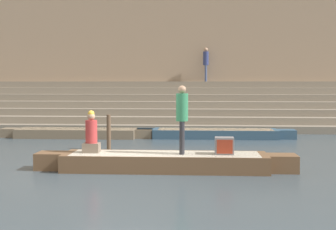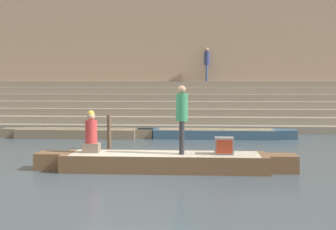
{
  "view_description": "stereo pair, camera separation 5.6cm",
  "coord_description": "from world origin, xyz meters",
  "px_view_note": "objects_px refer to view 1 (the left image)",
  "views": [
    {
      "loc": [
        1.84,
        -11.42,
        2.23
      ],
      "look_at": [
        1.0,
        1.55,
        1.34
      ],
      "focal_mm": 50.0,
      "sensor_mm": 36.0,
      "label": 1
    },
    {
      "loc": [
        1.9,
        -11.42,
        2.23
      ],
      "look_at": [
        1.0,
        1.55,
        1.34
      ],
      "focal_mm": 50.0,
      "sensor_mm": 36.0,
      "label": 2
    }
  ],
  "objects_px": {
    "person_rowing": "(91,135)",
    "mooring_post": "(109,132)",
    "person_standing": "(182,114)",
    "tv_set": "(224,146)",
    "person_on_steps": "(206,62)",
    "rowboat_main": "(165,161)",
    "moored_boat_shore": "(77,133)",
    "moored_boat_distant": "(215,133)"
  },
  "relations": [
    {
      "from": "person_rowing",
      "to": "mooring_post",
      "type": "height_order",
      "value": "person_rowing"
    },
    {
      "from": "person_standing",
      "to": "tv_set",
      "type": "height_order",
      "value": "person_standing"
    },
    {
      "from": "mooring_post",
      "to": "person_on_steps",
      "type": "height_order",
      "value": "person_on_steps"
    },
    {
      "from": "mooring_post",
      "to": "rowboat_main",
      "type": "bearing_deg",
      "value": -58.98
    },
    {
      "from": "person_rowing",
      "to": "moored_boat_shore",
      "type": "distance_m",
      "value": 7.24
    },
    {
      "from": "mooring_post",
      "to": "person_on_steps",
      "type": "bearing_deg",
      "value": 71.04
    },
    {
      "from": "rowboat_main",
      "to": "person_on_steps",
      "type": "bearing_deg",
      "value": 81.66
    },
    {
      "from": "person_standing",
      "to": "mooring_post",
      "type": "distance_m",
      "value": 4.49
    },
    {
      "from": "person_standing",
      "to": "moored_boat_shore",
      "type": "relative_size",
      "value": 0.28
    },
    {
      "from": "person_rowing",
      "to": "moored_boat_shore",
      "type": "xyz_separation_m",
      "value": [
        -2.2,
        6.86,
        -0.69
      ]
    },
    {
      "from": "person_standing",
      "to": "moored_boat_distant",
      "type": "xyz_separation_m",
      "value": [
        1.09,
        7.14,
        -1.25
      ]
    },
    {
      "from": "moored_boat_distant",
      "to": "person_on_steps",
      "type": "bearing_deg",
      "value": 95.07
    },
    {
      "from": "person_standing",
      "to": "moored_boat_shore",
      "type": "xyz_separation_m",
      "value": [
        -4.55,
        6.96,
        -1.25
      ]
    },
    {
      "from": "person_standing",
      "to": "tv_set",
      "type": "relative_size",
      "value": 3.67
    },
    {
      "from": "rowboat_main",
      "to": "person_rowing",
      "type": "bearing_deg",
      "value": 175.2
    },
    {
      "from": "person_standing",
      "to": "person_on_steps",
      "type": "xyz_separation_m",
      "value": [
        0.8,
        13.39,
        1.91
      ]
    },
    {
      "from": "moored_boat_shore",
      "to": "person_on_steps",
      "type": "bearing_deg",
      "value": 46.26
    },
    {
      "from": "person_on_steps",
      "to": "mooring_post",
      "type": "bearing_deg",
      "value": -21.5
    },
    {
      "from": "rowboat_main",
      "to": "tv_set",
      "type": "height_order",
      "value": "tv_set"
    },
    {
      "from": "rowboat_main",
      "to": "person_rowing",
      "type": "height_order",
      "value": "person_rowing"
    },
    {
      "from": "moored_boat_distant",
      "to": "rowboat_main",
      "type": "bearing_deg",
      "value": -99.79
    },
    {
      "from": "mooring_post",
      "to": "person_on_steps",
      "type": "xyz_separation_m",
      "value": [
        3.37,
        9.8,
        2.77
      ]
    },
    {
      "from": "rowboat_main",
      "to": "moored_boat_shore",
      "type": "bearing_deg",
      "value": 117.66
    },
    {
      "from": "person_rowing",
      "to": "person_on_steps",
      "type": "xyz_separation_m",
      "value": [
        3.14,
        13.29,
        2.47
      ]
    },
    {
      "from": "moored_boat_shore",
      "to": "mooring_post",
      "type": "bearing_deg",
      "value": -63.59
    },
    {
      "from": "mooring_post",
      "to": "person_standing",
      "type": "bearing_deg",
      "value": -54.4
    },
    {
      "from": "person_rowing",
      "to": "moored_boat_distant",
      "type": "bearing_deg",
      "value": 73.42
    },
    {
      "from": "rowboat_main",
      "to": "person_standing",
      "type": "height_order",
      "value": "person_standing"
    },
    {
      "from": "moored_boat_shore",
      "to": "moored_boat_distant",
      "type": "xyz_separation_m",
      "value": [
        5.64,
        0.17,
        -0.0
      ]
    },
    {
      "from": "moored_boat_distant",
      "to": "person_on_steps",
      "type": "height_order",
      "value": "person_on_steps"
    },
    {
      "from": "tv_set",
      "to": "rowboat_main",
      "type": "bearing_deg",
      "value": 171.51
    },
    {
      "from": "person_standing",
      "to": "rowboat_main",
      "type": "bearing_deg",
      "value": -175.97
    },
    {
      "from": "person_rowing",
      "to": "person_standing",
      "type": "bearing_deg",
      "value": 6.99
    },
    {
      "from": "person_rowing",
      "to": "mooring_post",
      "type": "relative_size",
      "value": 0.93
    },
    {
      "from": "person_rowing",
      "to": "tv_set",
      "type": "bearing_deg",
      "value": 8.32
    },
    {
      "from": "tv_set",
      "to": "moored_boat_shore",
      "type": "relative_size",
      "value": 0.08
    },
    {
      "from": "person_standing",
      "to": "moored_boat_distant",
      "type": "height_order",
      "value": "person_standing"
    },
    {
      "from": "moored_boat_shore",
      "to": "person_on_steps",
      "type": "relative_size",
      "value": 3.45
    },
    {
      "from": "moored_boat_distant",
      "to": "person_on_steps",
      "type": "relative_size",
      "value": 3.55
    },
    {
      "from": "rowboat_main",
      "to": "person_standing",
      "type": "relative_size",
      "value": 3.84
    },
    {
      "from": "rowboat_main",
      "to": "mooring_post",
      "type": "bearing_deg",
      "value": 117.98
    },
    {
      "from": "moored_boat_distant",
      "to": "moored_boat_shore",
      "type": "bearing_deg",
      "value": -175.85
    }
  ]
}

